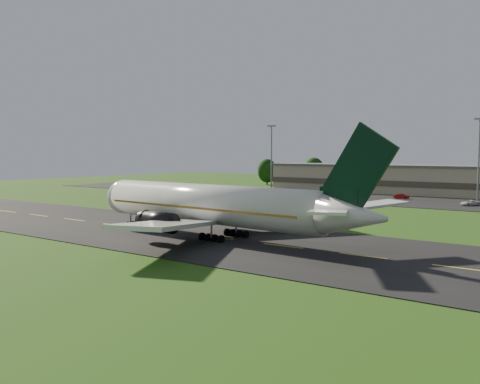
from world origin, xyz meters
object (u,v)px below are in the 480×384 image
Objects in this scene: airliner at (213,205)px; service_vehicle_a at (298,193)px; service_vehicle_c at (470,203)px; service_vehicle_b at (401,196)px; light_mast_west at (271,150)px; light_mast_centre at (479,149)px.

service_vehicle_a is (-28.35, 71.24, -3.88)m from airliner.
service_vehicle_c is at bearing -35.43° from service_vehicle_a.
service_vehicle_b reaches higher than service_vehicle_c.
service_vehicle_a is 27.96m from service_vehicle_b.
airliner is 91.36m from light_mast_west.
airliner is at bearing -100.97° from service_vehicle_a.
light_mast_west is at bearing 116.85° from service_vehicle_a.
airliner is 2.52× the size of light_mast_west.
light_mast_west is at bearing 121.36° from airliner.
airliner reaches higher than service_vehicle_b.
light_mast_centre reaches higher than service_vehicle_c.
light_mast_centre is (16.70, 80.04, 8.08)m from airliner.
light_mast_centre is 4.60× the size of service_vehicle_c.
airliner is at bearing -67.10° from service_vehicle_c.
service_vehicle_c is (46.06, -2.22, -0.07)m from service_vehicle_a.
service_vehicle_b is (42.34, -3.19, -12.00)m from light_mast_west.
service_vehicle_b is at bearing -4.31° from light_mast_west.
airliner reaches higher than service_vehicle_a.
light_mast_west is 63.16m from service_vehicle_c.
service_vehicle_b is at bearing -169.75° from light_mast_centre.
airliner is 2.52× the size of light_mast_centre.
service_vehicle_b is 20.25m from service_vehicle_c.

